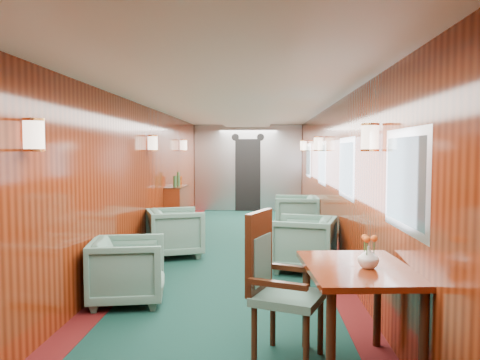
{
  "coord_description": "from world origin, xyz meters",
  "views": [
    {
      "loc": [
        0.4,
        -7.11,
        1.68
      ],
      "look_at": [
        0.0,
        1.27,
        1.15
      ],
      "focal_mm": 35.0,
      "sensor_mm": 36.0,
      "label": 1
    }
  ],
  "objects": [
    {
      "name": "room",
      "position": [
        0.0,
        0.0,
        1.63
      ],
      "size": [
        12.0,
        12.1,
        2.4
      ],
      "color": "#0D3028",
      "rests_on": "ground"
    },
    {
      "name": "bulkhead",
      "position": [
        0.0,
        5.91,
        1.18
      ],
      "size": [
        2.98,
        0.17,
        2.39
      ],
      "color": "#ABAEB2",
      "rests_on": "ground"
    },
    {
      "name": "windows_right",
      "position": [
        1.49,
        0.25,
        1.45
      ],
      "size": [
        0.02,
        8.6,
        0.8
      ],
      "color": "silver",
      "rests_on": "ground"
    },
    {
      "name": "wall_sconces",
      "position": [
        0.0,
        0.57,
        1.79
      ],
      "size": [
        2.97,
        7.97,
        0.25
      ],
      "color": "beige",
      "rests_on": "ground"
    },
    {
      "name": "dining_table",
      "position": [
        1.12,
        -3.64,
        0.69
      ],
      "size": [
        0.84,
        1.14,
        0.82
      ],
      "rotation": [
        0.0,
        0.0,
        0.08
      ],
      "color": "maroon",
      "rests_on": "ground"
    },
    {
      "name": "side_chair",
      "position": [
        0.51,
        -3.4,
        0.64
      ],
      "size": [
        0.67,
        0.69,
        1.19
      ],
      "rotation": [
        0.0,
        0.0,
        -0.38
      ],
      "color": "#1F4942",
      "rests_on": "ground"
    },
    {
      "name": "credenza",
      "position": [
        -1.34,
        2.27,
        0.49
      ],
      "size": [
        0.34,
        1.08,
        1.24
      ],
      "color": "maroon",
      "rests_on": "ground"
    },
    {
      "name": "flower_vase",
      "position": [
        1.18,
        -3.7,
        0.9
      ],
      "size": [
        0.2,
        0.2,
        0.16
      ],
      "primitive_type": "imported",
      "rotation": [
        0.0,
        0.0,
        0.41
      ],
      "color": "silver",
      "rests_on": "dining_table"
    },
    {
      "name": "armchair_left_near",
      "position": [
        -1.08,
        -2.11,
        0.36
      ],
      "size": [
        0.92,
        0.9,
        0.72
      ],
      "primitive_type": "imported",
      "rotation": [
        0.0,
        0.0,
        1.75
      ],
      "color": "#1F4942",
      "rests_on": "ground"
    },
    {
      "name": "armchair_left_far",
      "position": [
        -0.98,
        0.18,
        0.38
      ],
      "size": [
        1.06,
        1.05,
        0.76
      ],
      "primitive_type": "imported",
      "rotation": [
        0.0,
        0.0,
        1.92
      ],
      "color": "#1F4942",
      "rests_on": "ground"
    },
    {
      "name": "armchair_right_near",
      "position": [
        0.97,
        -0.64,
        0.38
      ],
      "size": [
        1.03,
        1.01,
        0.77
      ],
      "primitive_type": "imported",
      "rotation": [
        0.0,
        0.0,
        -1.84
      ],
      "color": "#1F4942",
      "rests_on": "ground"
    },
    {
      "name": "armchair_right_far",
      "position": [
        1.08,
        2.21,
        0.39
      ],
      "size": [
        0.9,
        0.87,
        0.79
      ],
      "primitive_type": "imported",
      "rotation": [
        0.0,
        0.0,
        -1.61
      ],
      "color": "#1F4942",
      "rests_on": "ground"
    }
  ]
}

